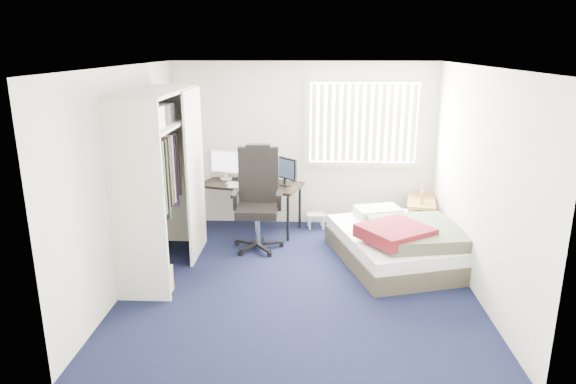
{
  "coord_description": "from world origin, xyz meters",
  "views": [
    {
      "loc": [
        0.13,
        -5.66,
        2.72
      ],
      "look_at": [
        -0.15,
        0.4,
        0.98
      ],
      "focal_mm": 32.0,
      "sensor_mm": 36.0,
      "label": 1
    }
  ],
  "objects_px": {
    "desk": "(252,181)",
    "bed": "(399,243)",
    "nightstand": "(421,204)",
    "office_chair": "(258,209)"
  },
  "relations": [
    {
      "from": "desk",
      "to": "bed",
      "type": "height_order",
      "value": "desk"
    },
    {
      "from": "desk",
      "to": "nightstand",
      "type": "bearing_deg",
      "value": -3.12
    },
    {
      "from": "nightstand",
      "to": "office_chair",
      "type": "bearing_deg",
      "value": -166.34
    },
    {
      "from": "desk",
      "to": "office_chair",
      "type": "xyz_separation_m",
      "value": [
        0.16,
        -0.71,
        -0.21
      ]
    },
    {
      "from": "office_chair",
      "to": "nightstand",
      "type": "height_order",
      "value": "office_chair"
    },
    {
      "from": "desk",
      "to": "bed",
      "type": "relative_size",
      "value": 0.75
    },
    {
      "from": "desk",
      "to": "office_chair",
      "type": "relative_size",
      "value": 1.13
    },
    {
      "from": "bed",
      "to": "office_chair",
      "type": "bearing_deg",
      "value": 166.24
    },
    {
      "from": "desk",
      "to": "nightstand",
      "type": "height_order",
      "value": "desk"
    },
    {
      "from": "desk",
      "to": "nightstand",
      "type": "distance_m",
      "value": 2.53
    }
  ]
}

